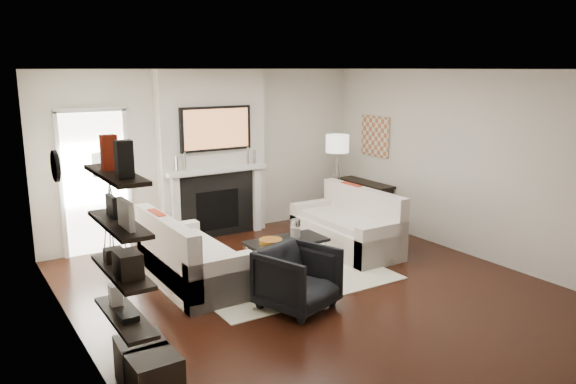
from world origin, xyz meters
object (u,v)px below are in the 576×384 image
coffee_table (286,241)px  lamp_left_shade (108,164)px  armchair (298,276)px  loveseat_right_base (345,237)px  loveseat_left_base (193,269)px  lamp_right_shade (337,144)px  ottoman_near (141,361)px

coffee_table → lamp_left_shade: size_ratio=2.75×
armchair → loveseat_right_base: bearing=18.7°
loveseat_left_base → loveseat_right_base: (2.51, 0.06, 0.00)m
loveseat_left_base → armchair: 1.52m
loveseat_right_base → loveseat_left_base: bearing=-178.7°
coffee_table → armchair: 1.29m
loveseat_right_base → lamp_right_shade: (0.72, 1.18, 1.24)m
armchair → ottoman_near: (-2.02, -0.56, -0.19)m
loveseat_right_base → coffee_table: size_ratio=1.64×
lamp_left_shade → lamp_right_shade: (3.90, 0.04, 0.00)m
lamp_left_shade → ottoman_near: size_ratio=1.00×
loveseat_right_base → lamp_left_shade: 3.60m
coffee_table → armchair: (-0.58, -1.15, -0.01)m
armchair → ottoman_near: bearing=176.6°
armchair → ottoman_near: armchair is taller
loveseat_right_base → ottoman_near: (-3.80, -1.94, -0.01)m
loveseat_left_base → lamp_left_shade: 1.85m
loveseat_right_base → armchair: (-1.78, -1.38, 0.18)m
coffee_table → lamp_right_shade: (1.92, 1.40, 1.05)m
loveseat_left_base → ottoman_near: size_ratio=4.50×
lamp_right_shade → loveseat_left_base: bearing=-159.1°
loveseat_left_base → ottoman_near: loveseat_left_base is taller
ottoman_near → loveseat_left_base: bearing=55.6°
ottoman_near → armchair: bearing=15.6°
lamp_left_shade → lamp_right_shade: bearing=0.6°
loveseat_right_base → ottoman_near: loveseat_right_base is taller
loveseat_left_base → ottoman_near: bearing=-124.4°
armchair → lamp_right_shade: bearing=26.6°
armchair → coffee_table: bearing=44.4°
lamp_left_shade → ottoman_near: bearing=-101.4°
loveseat_left_base → coffee_table: same height
lamp_left_shade → ottoman_near: lamp_left_shade is taller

